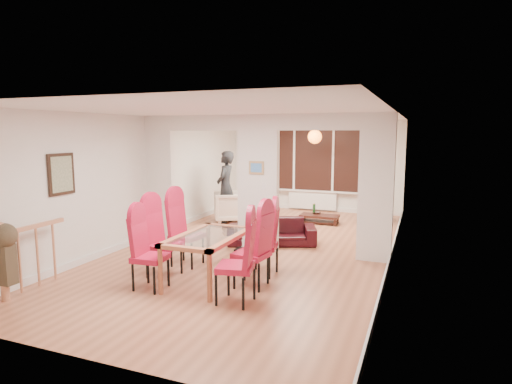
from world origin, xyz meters
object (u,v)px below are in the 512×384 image
Objects in this scene: dining_chair_ra at (235,260)px; coffee_table at (319,219)px; dining_table at (209,258)px; armchair at (231,207)px; dining_chair_lb at (164,240)px; dining_chair_rb at (251,248)px; dining_chair_rc at (262,240)px; bottle at (314,209)px; dining_chair_la at (150,252)px; television at (374,210)px; bowl at (317,213)px; person at (226,187)px; sofa at (272,231)px; dining_chair_lc at (187,231)px.

dining_chair_ra is 1.24× the size of coffee_table.
dining_chair_ra is 5.37m from coffee_table.
dining_table is 4.44m from armchair.
dining_chair_lb is at bearing -176.91° from dining_table.
dining_chair_rc is at bearing 100.90° from dining_chair_rb.
bottle is (2.02, 0.67, -0.03)m from armchair.
dining_chair_lb is at bearing 97.86° from dining_chair_la.
television is (3.43, 1.22, -0.07)m from armchair.
dining_chair_ra is (0.72, -0.62, 0.22)m from dining_table.
dining_chair_rb reaches higher than coffee_table.
person is at bearing -159.25° from bowl.
armchair is (-2.24, 4.13, -0.20)m from dining_chair_rb.
television is 1.14× the size of coffee_table.
bowl is (-0.18, 5.45, -0.34)m from dining_chair_ra.
armchair is at bearing 126.74° from television.
dining_chair_la is 4.16× the size of bottle.
dining_table is 1.45× the size of television.
person is (-2.27, 3.43, 0.34)m from dining_chair_rc.
person is (-1.78, 1.57, 0.64)m from sofa.
bottle is at bearing -172.28° from bowl.
sofa is 2.46m from person.
dining_chair_rb is 1.23× the size of coffee_table.
coffee_table is (1.27, 5.33, -0.44)m from dining_chair_la.
dining_chair_lc reaches higher than bowl.
television is at bearing 22.15° from bowl.
bowl is (1.31, 4.88, -0.34)m from dining_chair_lb.
dining_chair_rb is 4.36× the size of bottle.
dining_chair_lc reaches higher than dining_chair_rb.
sofa is at bearing -97.36° from bottle.
person reaches higher than dining_table.
dining_chair_lb is at bearing 171.07° from television.
dining_chair_rb is 4.62m from person.
dining_chair_rc is at bearing -89.73° from coffee_table.
dining_chair_lc reaches higher than dining_table.
coffee_table is (-0.09, 5.35, -0.47)m from dining_chair_ra.
dining_table is at bearing -95.52° from bottle.
dining_chair_ra is 0.65m from dining_chair_rb.
dining_chair_ra reaches higher than dining_chair_rc.
armchair reaches higher than dining_table.
dining_chair_la is 5.56m from bowl.
dining_table is 0.96m from dining_chair_lc.
dining_chair_rc reaches higher than armchair.
dining_chair_lc is at bearing 140.92° from dining_table.
sofa is (-0.56, 3.06, -0.32)m from dining_chair_ra.
dining_chair_rc is (-0.07, 1.21, -0.02)m from dining_chair_ra.
bowl is (0.38, 2.39, -0.02)m from sofa.
dining_chair_ra is 1.39× the size of armchair.
dining_chair_la is 1.75m from dining_chair_rc.
person is at bearing -158.84° from bottle.
dining_chair_rb reaches higher than sofa.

